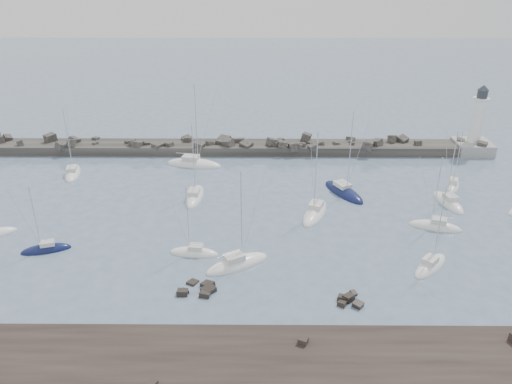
# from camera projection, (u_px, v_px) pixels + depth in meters

# --- Properties ---
(ground) EXTENTS (400.00, 400.00, 0.00)m
(ground) POSITION_uv_depth(u_px,v_px,m) (234.00, 249.00, 68.42)
(ground) COLOR slate
(ground) RESTS_ON ground
(rock_shelf) EXTENTS (140.00, 12.00, 1.62)m
(rock_shelf) POSITION_uv_depth(u_px,v_px,m) (222.00, 368.00, 48.52)
(rock_shelf) COLOR black
(rock_shelf) RESTS_ON ground
(rock_cluster_near) EXTENTS (4.92, 4.16, 1.43)m
(rock_cluster_near) POSITION_uv_depth(u_px,v_px,m) (198.00, 291.00, 59.76)
(rock_cluster_near) COLOR black
(rock_cluster_near) RESTS_ON ground
(rock_cluster_far) EXTENTS (3.16, 3.68, 1.39)m
(rock_cluster_far) POSITION_uv_depth(u_px,v_px,m) (350.00, 301.00, 57.82)
(rock_cluster_far) COLOR black
(rock_cluster_far) RESTS_ON ground
(breakwater) EXTENTS (115.00, 7.37, 5.25)m
(breakwater) POSITION_uv_depth(u_px,v_px,m) (205.00, 150.00, 102.68)
(breakwater) COLOR #302E2B
(breakwater) RESTS_ON ground
(lighthouse) EXTENTS (7.00, 7.00, 14.60)m
(lighthouse) POSITION_uv_depth(u_px,v_px,m) (474.00, 138.00, 101.18)
(lighthouse) COLOR gray
(lighthouse) RESTS_ON ground
(sailboat_1) EXTENTS (4.24, 8.72, 13.26)m
(sailboat_1) POSITION_uv_depth(u_px,v_px,m) (73.00, 173.00, 92.05)
(sailboat_1) COLOR white
(sailboat_1) RESTS_ON ground
(sailboat_2) EXTENTS (6.87, 3.83, 10.55)m
(sailboat_2) POSITION_uv_depth(u_px,v_px,m) (46.00, 250.00, 68.00)
(sailboat_2) COLOR #101743
(sailboat_2) RESTS_ON ground
(sailboat_3) EXTENTS (3.26, 8.79, 13.64)m
(sailboat_3) POSITION_uv_depth(u_px,v_px,m) (195.00, 197.00, 83.03)
(sailboat_3) COLOR white
(sailboat_3) RESTS_ON ground
(sailboat_4) EXTENTS (11.31, 5.42, 17.08)m
(sailboat_4) POSITION_uv_depth(u_px,v_px,m) (194.00, 164.00, 96.00)
(sailboat_4) COLOR white
(sailboat_4) RESTS_ON ground
(sailboat_5) EXTENTS (6.85, 2.79, 10.66)m
(sailboat_5) POSITION_uv_depth(u_px,v_px,m) (194.00, 253.00, 67.24)
(sailboat_5) COLOR white
(sailboat_5) RESTS_ON ground
(sailboat_6) EXTENTS (6.08, 9.66, 14.70)m
(sailboat_6) POSITION_uv_depth(u_px,v_px,m) (315.00, 213.00, 77.63)
(sailboat_6) COLOR white
(sailboat_6) RESTS_ON ground
(sailboat_7) EXTENTS (9.11, 6.99, 14.22)m
(sailboat_7) POSITION_uv_depth(u_px,v_px,m) (237.00, 264.00, 64.71)
(sailboat_7) COLOR white
(sailboat_7) RESTS_ON ground
(sailboat_8) EXTENTS (7.33, 10.24, 15.60)m
(sailboat_8) POSITION_uv_depth(u_px,v_px,m) (344.00, 192.00, 84.61)
(sailboat_8) COLOR #101743
(sailboat_8) RESTS_ON ground
(sailboat_9) EXTENTS (7.88, 4.48, 12.11)m
(sailboat_9) POSITION_uv_depth(u_px,v_px,m) (435.00, 227.00, 73.73)
(sailboat_9) COLOR white
(sailboat_9) RESTS_ON ground
(sailboat_10) EXTENTS (4.24, 8.60, 13.20)m
(sailboat_10) POSITION_uv_depth(u_px,v_px,m) (448.00, 203.00, 81.00)
(sailboat_10) COLOR white
(sailboat_10) RESTS_ON ground
(sailboat_12) EXTENTS (4.63, 6.98, 10.94)m
(sailboat_12) POSITION_uv_depth(u_px,v_px,m) (453.00, 186.00, 86.97)
(sailboat_12) COLOR white
(sailboat_12) RESTS_ON ground
(sailboat_13) EXTENTS (6.68, 6.94, 11.82)m
(sailboat_13) POSITION_uv_depth(u_px,v_px,m) (430.00, 266.00, 64.30)
(sailboat_13) COLOR white
(sailboat_13) RESTS_ON ground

